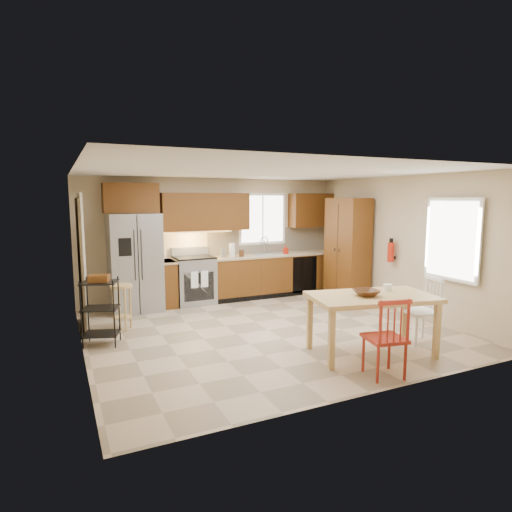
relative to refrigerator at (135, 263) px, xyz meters
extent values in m
plane|color=tan|center=(1.70, -2.12, -0.91)|extent=(5.50, 5.50, 0.00)
cube|color=silver|center=(1.70, -2.12, 1.59)|extent=(5.50, 5.00, 0.02)
cube|color=#CCB793|center=(1.70, 0.38, 0.34)|extent=(5.50, 0.02, 2.50)
cube|color=#CCB793|center=(1.70, -4.62, 0.34)|extent=(5.50, 0.02, 2.50)
cube|color=#CCB793|center=(-1.05, -2.12, 0.34)|extent=(0.02, 5.00, 2.50)
cube|color=#CCB793|center=(4.45, -2.12, 0.34)|extent=(0.02, 5.00, 2.50)
cube|color=gray|center=(0.00, 0.00, 0.00)|extent=(0.92, 0.75, 1.82)
cube|color=gray|center=(1.15, 0.06, -0.45)|extent=(0.76, 0.63, 0.92)
cube|color=#5E3411|center=(0.60, 0.08, -0.46)|extent=(0.30, 0.60, 0.90)
cube|color=#5E3411|center=(2.99, 0.08, -0.46)|extent=(2.92, 0.60, 0.90)
cube|color=black|center=(3.55, -0.22, -0.46)|extent=(0.60, 0.02, 0.78)
cube|color=beige|center=(2.99, 0.36, 0.27)|extent=(2.92, 0.03, 0.55)
cube|color=#552F0E|center=(0.00, 0.20, 1.19)|extent=(1.00, 0.35, 0.55)
cube|color=#552F0E|center=(1.45, 0.20, 0.92)|extent=(1.80, 0.35, 0.75)
cube|color=#552F0E|center=(3.95, 0.20, 0.92)|extent=(1.00, 0.35, 0.75)
cube|color=white|center=(2.80, 0.35, 0.74)|extent=(1.12, 0.04, 1.12)
cube|color=gray|center=(2.80, 0.08, -0.05)|extent=(0.62, 0.46, 0.16)
cube|color=#FFBF66|center=(1.15, 0.17, 0.52)|extent=(1.60, 0.30, 0.01)
imported|color=#B11D0C|center=(3.18, -0.02, 0.09)|extent=(0.09, 0.09, 0.19)
cylinder|color=white|center=(1.95, 0.03, 0.13)|extent=(0.12, 0.12, 0.28)
cylinder|color=gray|center=(1.75, 0.03, 0.08)|extent=(0.11, 0.11, 0.18)
cylinder|color=#4D2814|center=(2.15, 0.00, 0.06)|extent=(0.10, 0.10, 0.14)
cube|color=#5E3411|center=(4.13, -0.93, 0.14)|extent=(0.50, 0.95, 2.10)
cylinder|color=#B11D0C|center=(4.33, -1.98, 0.19)|extent=(0.12, 0.12, 0.36)
cube|color=white|center=(4.38, -3.27, 0.54)|extent=(0.04, 1.02, 1.32)
cube|color=#8C7A59|center=(-0.97, -0.82, 0.14)|extent=(0.04, 0.95, 2.10)
imported|color=#4D2814|center=(2.39, -3.65, -0.10)|extent=(0.39, 0.39, 0.08)
cylinder|color=white|center=(2.85, -3.55, -0.07)|extent=(0.15, 0.15, 0.15)
camera|label=1|loc=(-1.29, -8.05, 1.19)|focal=30.00mm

